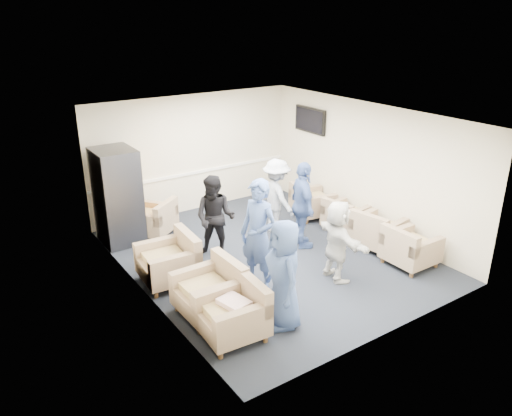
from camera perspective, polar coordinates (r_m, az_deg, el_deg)
floor at (r=9.67m, az=1.46°, el=-5.45°), size 6.00×6.00×0.00m
ceiling at (r=8.78m, az=1.63°, el=10.44°), size 6.00×6.00×0.00m
back_wall at (r=11.60m, az=-7.16°, el=6.19°), size 5.00×0.02×2.70m
front_wall at (r=7.11m, az=15.79°, el=-4.65°), size 5.00×0.02×2.70m
left_wall at (r=8.04m, az=-13.13°, el=-1.28°), size 0.02×6.00×2.70m
right_wall at (r=10.72m, az=12.51°, el=4.56°), size 0.02×6.00×2.70m
chair_rail at (r=11.70m, az=-7.02°, el=4.04°), size 4.98×0.04×0.06m
tv at (r=11.77m, az=6.20°, el=9.95°), size 0.10×1.00×0.58m
armchair_left_near at (r=7.30m, az=-2.41°, el=-12.05°), size 0.94×0.94×0.70m
armchair_left_mid at (r=7.81m, az=-5.00°, el=-9.56°), size 0.92×0.92×0.73m
armchair_left_far at (r=8.76m, az=-9.63°, el=-6.13°), size 0.98×0.98×0.73m
armchair_right_near at (r=9.58m, az=17.03°, el=-4.54°), size 0.84×0.84×0.67m
armchair_right_midnear at (r=10.10m, az=13.54°, el=-2.72°), size 0.98×0.98×0.68m
armchair_right_midfar at (r=10.78m, az=10.04°, el=-1.04°), size 0.89×0.89×0.62m
armchair_right_far at (r=11.41m, az=6.24°, el=0.56°), size 0.95×0.95×0.66m
armchair_corner at (r=10.61m, az=-11.51°, el=-1.43°), size 1.15×1.15×0.66m
vending_machine at (r=10.29m, az=-15.52°, el=1.30°), size 0.78×0.91×1.93m
backpack at (r=8.77m, az=-3.99°, el=-6.90°), size 0.27×0.21×0.43m
pillow at (r=7.21m, az=-2.53°, el=-10.89°), size 0.41×0.49×0.12m
person_front_left at (r=7.30m, az=3.20°, el=-7.59°), size 0.73×0.93×1.68m
person_mid_left at (r=8.22m, az=0.28°, el=-3.15°), size 0.64×0.80×1.92m
person_back_left at (r=9.33m, az=-4.68°, el=-1.11°), size 0.98×0.99×1.61m
person_back_right at (r=10.36m, az=2.35°, el=1.29°), size 0.60×1.04×1.61m
person_mid_right at (r=9.75m, az=5.35°, el=0.29°), size 0.74×1.11×1.74m
person_front_right at (r=8.68m, az=9.29°, el=-3.71°), size 0.64×1.40×1.45m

